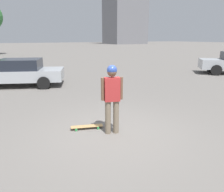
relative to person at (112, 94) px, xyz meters
name	(u,v)px	position (x,y,z in m)	size (l,w,h in m)	color
ground_plane	(112,133)	(0.00, 0.00, -1.06)	(220.00, 220.00, 0.00)	slate
person	(112,94)	(0.00, 0.00, 0.00)	(0.31, 0.54, 1.79)	#7A6B56
skateboard	(87,126)	(-0.58, -0.47, -0.99)	(0.44, 0.89, 0.08)	tan
car_parked_near	(19,72)	(-7.39, -1.32, -0.34)	(3.35, 4.80, 1.38)	#ADB2B7
building_block_distant	(125,2)	(-72.48, 46.44, 14.88)	(12.07, 14.21, 31.88)	slate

